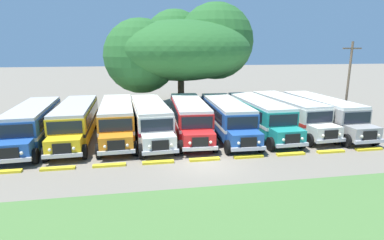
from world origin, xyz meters
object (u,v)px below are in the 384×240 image
Objects in this scene: parked_bus_slot_6 at (259,114)px; parked_bus_slot_7 at (289,112)px; parked_bus_slot_2 at (117,118)px; parked_bus_slot_4 at (189,116)px; parked_bus_slot_1 at (76,120)px; parked_bus_slot_5 at (226,116)px; parked_bus_slot_3 at (150,118)px; utility_pole at (348,83)px; parked_bus_slot_8 at (322,112)px; parked_bus_slot_0 at (33,123)px; broad_shade_tree at (182,48)px.

parked_bus_slot_6 and parked_bus_slot_7 have the same top height.
parked_bus_slot_2 is 11.97m from parked_bus_slot_6.
parked_bus_slot_4 is at bearing -93.38° from parked_bus_slot_7.
parked_bus_slot_5 is (12.20, -0.71, 0.00)m from parked_bus_slot_1.
parked_bus_slot_3 is 1.42× the size of utility_pole.
parked_bus_slot_2 and parked_bus_slot_5 have the same top height.
parked_bus_slot_5 is at bearing 83.05° from parked_bus_slot_3.
parked_bus_slot_2 is 2.69m from parked_bus_slot_3.
parked_bus_slot_4 and parked_bus_slot_8 have the same top height.
parked_bus_slot_5 is (8.99, -0.80, 0.00)m from parked_bus_slot_2.
parked_bus_slot_2 is 1.00× the size of parked_bus_slot_3.
parked_bus_slot_0 is at bearing -88.26° from parked_bus_slot_2.
parked_bus_slot_5 is at bearing -87.45° from parked_bus_slot_7.
parked_bus_slot_2 is 1.00× the size of parked_bus_slot_6.
parked_bus_slot_4 is 0.99× the size of parked_bus_slot_7.
parked_bus_slot_8 is at bearing 86.40° from parked_bus_slot_6.
parked_bus_slot_2 is 1.00× the size of parked_bus_slot_7.
parked_bus_slot_1 is 0.99× the size of parked_bus_slot_7.
parked_bus_slot_8 is 1.41× the size of utility_pole.
parked_bus_slot_1 is 1.00× the size of parked_bus_slot_2.
parked_bus_slot_7 is 2.93m from parked_bus_slot_8.
parked_bus_slot_4 and parked_bus_slot_5 have the same top height.
parked_bus_slot_4 is at bearing -94.83° from parked_bus_slot_6.
parked_bus_slot_4 is 1.00× the size of parked_bus_slot_6.
parked_bus_slot_1 is at bearing -94.20° from parked_bus_slot_7.
parked_bus_slot_1 is at bearing -132.54° from broad_shade_tree.
parked_bus_slot_0 is 18.42m from broad_shade_tree.
broad_shade_tree is (4.34, 11.49, 5.61)m from parked_bus_slot_3.
parked_bus_slot_1 is 0.63× the size of broad_shade_tree.
parked_bus_slot_0 is at bearing -90.03° from parked_bus_slot_5.
parked_bus_slot_6 is at bearing -85.56° from parked_bus_slot_7.
parked_bus_slot_8 is at bearing -47.34° from broad_shade_tree.
parked_bus_slot_8 is at bearing -168.78° from utility_pole.
parked_bus_slot_4 is 3.11m from parked_bus_slot_5.
broad_shade_tree reaches higher than utility_pole.
parked_bus_slot_8 is at bearing 73.08° from parked_bus_slot_7.
parked_bus_slot_2 is 20.59m from utility_pole.
utility_pole is at bearing 99.54° from parked_bus_slot_8.
parked_bus_slot_4 is at bearing -99.53° from parked_bus_slot_5.
parked_bus_slot_5 is (3.05, -0.58, 0.00)m from parked_bus_slot_4.
parked_bus_slot_1 is 16.08m from broad_shade_tree.
parked_bus_slot_4 is 12.60m from broad_shade_tree.
parked_bus_slot_3 and parked_bus_slot_6 have the same top height.
parked_bus_slot_6 is at bearing -177.77° from utility_pole.
parked_bus_slot_4 is 6.03m from parked_bus_slot_6.
parked_bus_slot_0 and parked_bus_slot_5 have the same top height.
utility_pole reaches higher than parked_bus_slot_2.
broad_shade_tree is at bearing 145.04° from parked_bus_slot_2.
parked_bus_slot_2 and parked_bus_slot_8 have the same top height.
utility_pole is (14.50, 0.01, 2.53)m from parked_bus_slot_4.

